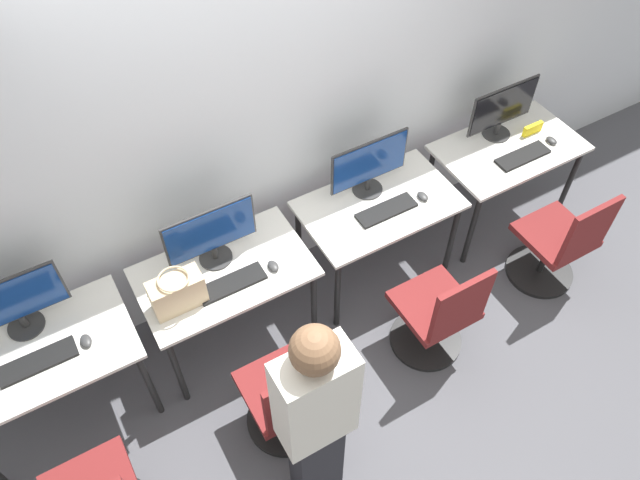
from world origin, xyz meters
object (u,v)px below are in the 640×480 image
(monitor_far_left, at_px, (12,304))
(person_left, at_px, (316,417))
(monitor_right, at_px, (369,165))
(mouse_right, at_px, (423,196))
(monitor_far_right, at_px, (502,110))
(keyboard_left, at_px, (232,283))
(keyboard_far_left, at_px, (38,362))
(monitor_left, at_px, (211,234))
(mouse_left, at_px, (273,266))
(office_chair_right, at_px, (438,317))
(keyboard_far_right, at_px, (523,156))
(handbag, at_px, (177,292))
(office_chair_left, at_px, (288,400))
(mouse_far_right, at_px, (551,140))
(office_chair_far_right, at_px, (558,246))
(keyboard_right, at_px, (386,210))

(monitor_far_left, bearing_deg, person_left, -50.54)
(monitor_right, relative_size, mouse_right, 6.16)
(monitor_far_left, distance_m, mouse_right, 2.49)
(monitor_far_left, bearing_deg, monitor_far_right, -0.73)
(keyboard_left, bearing_deg, keyboard_far_left, 177.55)
(monitor_left, distance_m, keyboard_left, 0.31)
(mouse_left, distance_m, office_chair_right, 1.09)
(keyboard_far_right, xyz_separation_m, handbag, (-2.50, 0.04, 0.11))
(person_left, height_order, monitor_far_right, person_left)
(office_chair_left, distance_m, keyboard_far_right, 2.30)
(keyboard_far_right, bearing_deg, monitor_right, 166.00)
(monitor_right, xyz_separation_m, mouse_far_right, (1.38, -0.26, -0.20))
(person_left, xyz_separation_m, monitor_far_right, (2.21, 1.28, 0.06))
(monitor_left, xyz_separation_m, person_left, (-0.01, -1.24, -0.06))
(keyboard_left, bearing_deg, office_chair_left, -89.11)
(monitor_far_left, height_order, monitor_right, same)
(keyboard_far_left, height_order, mouse_right, mouse_right)
(keyboard_far_left, relative_size, monitor_right, 0.73)
(monitor_far_left, bearing_deg, mouse_right, -6.86)
(person_left, distance_m, monitor_right, 1.69)
(office_chair_far_right, bearing_deg, person_left, -168.37)
(keyboard_left, distance_m, monitor_far_right, 2.22)
(keyboard_left, bearing_deg, mouse_far_right, 0.04)
(keyboard_far_left, distance_m, handbag, 0.80)
(person_left, height_order, office_chair_right, person_left)
(person_left, distance_m, handbag, 1.07)
(office_chair_left, distance_m, office_chair_right, 1.08)
(keyboard_left, distance_m, keyboard_far_right, 2.20)
(keyboard_far_left, height_order, keyboard_left, same)
(keyboard_left, height_order, keyboard_far_right, same)
(office_chair_left, xyz_separation_m, office_chair_far_right, (2.14, 0.08, 0.00))
(office_chair_left, height_order, keyboard_far_right, office_chair_left)
(keyboard_far_left, distance_m, keyboard_far_right, 3.30)
(keyboard_far_right, bearing_deg, monitor_far_right, 90.00)
(mouse_right, bearing_deg, person_left, -143.54)
(office_chair_left, xyz_separation_m, mouse_far_right, (2.47, 0.64, 0.37))
(person_left, height_order, mouse_far_right, person_left)
(office_chair_left, height_order, keyboard_right, office_chair_left)
(monitor_left, bearing_deg, handbag, -146.02)
(monitor_left, distance_m, person_left, 1.24)
(keyboard_far_left, xyz_separation_m, mouse_far_right, (3.58, -0.05, 0.01))
(office_chair_far_right, distance_m, handbag, 2.57)
(person_left, distance_m, office_chair_far_right, 2.26)
(monitor_left, height_order, keyboard_far_right, monitor_left)
(keyboard_left, xyz_separation_m, mouse_right, (1.37, 0.01, 0.01))
(handbag, bearing_deg, keyboard_far_left, 178.06)
(monitor_right, bearing_deg, monitor_left, -178.41)
(monitor_left, xyz_separation_m, keyboard_left, (0.00, -0.23, -0.21))
(keyboard_left, xyz_separation_m, handbag, (-0.31, 0.02, 0.11))
(office_chair_right, height_order, mouse_far_right, office_chair_right)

